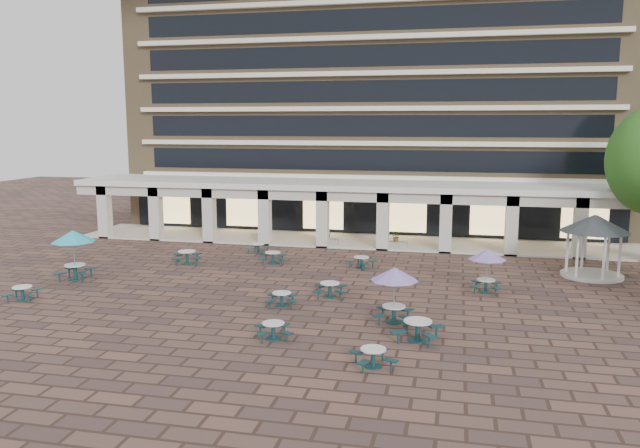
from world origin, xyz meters
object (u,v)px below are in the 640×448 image
(gazebo, at_px, (595,230))
(planter_left, at_px, (328,239))
(picnic_table_2, at_px, (273,329))
(picnic_table_3, at_px, (373,356))
(picnic_table_0, at_px, (22,292))
(planter_right, at_px, (396,242))

(gazebo, bearing_deg, planter_left, 161.30)
(picnic_table_2, height_order, picnic_table_3, picnic_table_3)
(gazebo, relative_size, planter_left, 2.52)
(picnic_table_0, bearing_deg, picnic_table_2, -28.42)
(picnic_table_2, height_order, gazebo, gazebo)
(picnic_table_0, bearing_deg, planter_right, 27.78)
(picnic_table_0, distance_m, planter_left, 20.51)
(picnic_table_0, bearing_deg, picnic_table_3, -32.10)
(planter_left, bearing_deg, picnic_table_3, -74.03)
(picnic_table_3, bearing_deg, gazebo, 33.61)
(picnic_table_2, xyz_separation_m, gazebo, (14.65, 13.85, 2.25))
(picnic_table_2, relative_size, planter_right, 1.23)
(picnic_table_3, xyz_separation_m, planter_right, (-1.29, 21.48, 0.06))
(picnic_table_2, relative_size, gazebo, 0.49)
(planter_right, bearing_deg, planter_left, 180.00)
(picnic_table_3, relative_size, gazebo, 0.50)
(planter_left, bearing_deg, planter_right, 0.00)
(gazebo, distance_m, planter_left, 17.52)
(gazebo, bearing_deg, picnic_table_3, -122.99)
(picnic_table_0, height_order, planter_right, planter_right)
(picnic_table_0, xyz_separation_m, planter_left, (11.80, 16.77, 0.10))
(picnic_table_3, distance_m, planter_left, 22.34)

